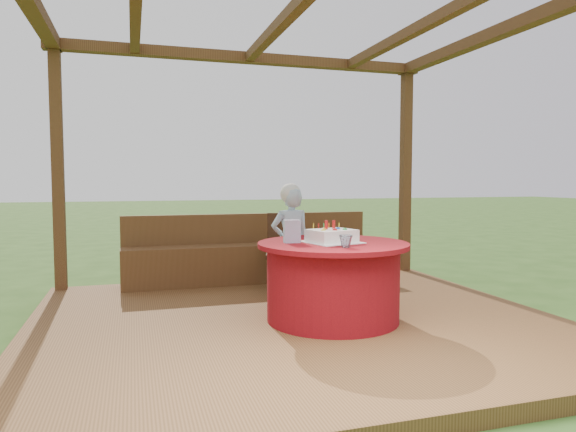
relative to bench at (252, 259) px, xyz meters
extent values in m
plane|color=#2F551C|center=(0.00, -1.72, -0.38)|extent=(60.00, 60.00, 0.00)
cube|color=brown|center=(0.00, -1.72, -0.32)|extent=(4.50, 4.00, 0.12)
cube|color=brown|center=(-2.13, 0.16, 1.03)|extent=(0.12, 0.12, 2.60)
cube|color=brown|center=(2.13, 0.16, 1.03)|extent=(0.12, 0.12, 2.60)
cube|color=brown|center=(0.00, 0.16, 2.40)|extent=(4.50, 0.14, 0.12)
cube|color=brown|center=(2.13, -1.72, 2.40)|extent=(0.14, 4.00, 0.12)
cube|color=brown|center=(0.00, -1.72, 2.40)|extent=(0.10, 3.70, 0.10)
cube|color=brown|center=(1.30, -1.72, 2.40)|extent=(0.10, 3.70, 0.10)
cube|color=brown|center=(0.00, -0.02, -0.04)|extent=(3.00, 0.42, 0.45)
cube|color=brown|center=(0.00, 0.16, 0.36)|extent=(3.00, 0.06, 0.35)
cylinder|color=maroon|center=(0.28, -1.87, 0.05)|extent=(1.13, 1.13, 0.63)
cylinder|color=maroon|center=(0.28, -1.87, 0.39)|extent=(1.29, 1.29, 0.04)
cube|color=#3A2112|center=(0.23, -0.58, 0.12)|extent=(0.49, 0.49, 0.05)
cylinder|color=#3A2112|center=(0.03, -0.68, -0.07)|extent=(0.04, 0.04, 0.39)
cylinder|color=#3A2112|center=(0.33, -0.78, -0.07)|extent=(0.04, 0.04, 0.39)
cylinder|color=#3A2112|center=(0.13, -0.39, -0.07)|extent=(0.04, 0.04, 0.39)
cylinder|color=#3A2112|center=(0.42, -0.48, -0.07)|extent=(0.04, 0.04, 0.39)
cube|color=#3A2112|center=(0.28, -0.42, 0.35)|extent=(0.38, 0.16, 0.45)
imported|color=#91BCD7|center=(0.18, -0.95, 0.30)|extent=(0.42, 0.29, 1.13)
sphere|color=white|center=(0.18, -0.95, 0.81)|extent=(0.21, 0.21, 0.21)
cube|color=white|center=(0.27, -1.87, 0.41)|extent=(0.51, 0.51, 0.01)
cube|color=white|center=(0.27, -1.87, 0.47)|extent=(0.43, 0.38, 0.11)
cylinder|color=red|center=(0.23, -1.83, 0.56)|extent=(0.03, 0.03, 0.07)
cylinder|color=red|center=(0.30, -1.83, 0.56)|extent=(0.03, 0.03, 0.07)
sphere|color=yellow|center=(0.17, -1.93, 0.53)|extent=(0.04, 0.04, 0.04)
sphere|color=red|center=(0.27, -1.94, 0.53)|extent=(0.04, 0.04, 0.04)
sphere|color=green|center=(0.37, -1.92, 0.53)|extent=(0.04, 0.04, 0.04)
sphere|color=orange|center=(0.21, -1.85, 0.53)|extent=(0.04, 0.04, 0.04)
sphere|color=blue|center=(0.34, -1.84, 0.53)|extent=(0.04, 0.04, 0.04)
cube|color=#BE7BA5|center=(-0.06, -1.79, 0.51)|extent=(0.15, 0.10, 0.20)
imported|color=white|center=(0.25, -2.21, 0.46)|extent=(0.12, 0.12, 0.10)
camera|label=1|loc=(-1.35, -5.93, 0.94)|focal=32.00mm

